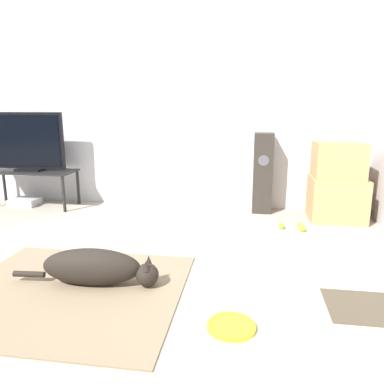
# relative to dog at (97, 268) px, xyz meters

# --- Properties ---
(ground_plane) EXTENTS (12.00, 12.00, 0.00)m
(ground_plane) POSITION_rel_dog_xyz_m (-0.19, 0.15, -0.13)
(ground_plane) COLOR #9E9384
(wall_back) EXTENTS (8.00, 0.06, 2.55)m
(wall_back) POSITION_rel_dog_xyz_m (-0.19, 2.25, 1.14)
(wall_back) COLOR silver
(wall_back) RESTS_ON ground_plane
(area_rug) EXTENTS (1.50, 1.36, 0.01)m
(area_rug) POSITION_rel_dog_xyz_m (-0.15, -0.11, -0.13)
(area_rug) COLOR #847056
(area_rug) RESTS_ON ground_plane
(dog) EXTENTS (1.03, 0.27, 0.26)m
(dog) POSITION_rel_dog_xyz_m (0.00, 0.00, 0.00)
(dog) COLOR black
(dog) RESTS_ON area_rug
(frisbee) EXTENTS (0.28, 0.28, 0.03)m
(frisbee) POSITION_rel_dog_xyz_m (0.94, -0.37, -0.12)
(frisbee) COLOR yellow
(frisbee) RESTS_ON ground_plane
(cardboard_box_lower) EXTENTS (0.57, 0.50, 0.47)m
(cardboard_box_lower) POSITION_rel_dog_xyz_m (1.97, 1.88, 0.10)
(cardboard_box_lower) COLOR tan
(cardboard_box_lower) RESTS_ON ground_plane
(cardboard_box_upper) EXTENTS (0.50, 0.44, 0.38)m
(cardboard_box_upper) POSITION_rel_dog_xyz_m (1.95, 1.88, 0.52)
(cardboard_box_upper) COLOR tan
(cardboard_box_upper) RESTS_ON cardboard_box_lower
(floor_speaker) EXTENTS (0.22, 0.22, 0.92)m
(floor_speaker) POSITION_rel_dog_xyz_m (1.17, 2.07, 0.33)
(floor_speaker) COLOR #2D2823
(floor_speaker) RESTS_ON ground_plane
(tv_stand) EXTENTS (1.08, 0.44, 0.45)m
(tv_stand) POSITION_rel_dog_xyz_m (-1.62, 1.90, 0.26)
(tv_stand) COLOR black
(tv_stand) RESTS_ON ground_plane
(tv) EXTENTS (0.91, 0.20, 0.70)m
(tv) POSITION_rel_dog_xyz_m (-1.62, 1.90, 0.66)
(tv) COLOR black
(tv) RESTS_ON tv_stand
(tennis_ball_by_boxes) EXTENTS (0.07, 0.07, 0.07)m
(tennis_ball_by_boxes) POSITION_rel_dog_xyz_m (1.55, 1.49, -0.10)
(tennis_ball_by_boxes) COLOR #C6E033
(tennis_ball_by_boxes) RESTS_ON ground_plane
(tennis_ball_near_speaker) EXTENTS (0.07, 0.07, 0.07)m
(tennis_ball_near_speaker) POSITION_rel_dog_xyz_m (1.36, 1.45, -0.10)
(tennis_ball_near_speaker) COLOR #C6E033
(tennis_ball_near_speaker) RESTS_ON ground_plane
(tennis_ball_loose_on_carpet) EXTENTS (0.07, 0.07, 0.07)m
(tennis_ball_loose_on_carpet) POSITION_rel_dog_xyz_m (1.56, 1.39, -0.10)
(tennis_ball_loose_on_carpet) COLOR #C6E033
(tennis_ball_loose_on_carpet) RESTS_ON ground_plane
(game_console) EXTENTS (0.33, 0.25, 0.09)m
(game_console) POSITION_rel_dog_xyz_m (-1.75, 1.91, -0.09)
(game_console) COLOR #B7B7BC
(game_console) RESTS_ON ground_plane
(door_mat) EXTENTS (0.61, 0.43, 0.01)m
(door_mat) POSITION_rel_dog_xyz_m (1.82, -0.03, -0.13)
(door_mat) COLOR #4C4233
(door_mat) RESTS_ON ground_plane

